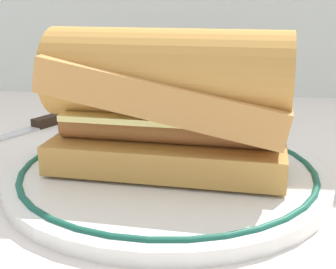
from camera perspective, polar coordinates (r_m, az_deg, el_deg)
The scene contains 4 objects.
ground_plane at distance 0.45m, azimuth 3.37°, elevation -4.93°, with size 1.50×1.50×0.00m, color silver.
plate at distance 0.44m, azimuth -0.00°, elevation -4.68°, with size 0.29×0.29×0.01m.
sausage_sandwich at distance 0.42m, azimuth 0.00°, elevation 4.34°, with size 0.22×0.11×0.12m.
butter_knife at distance 0.62m, azimuth -16.45°, elevation 0.79°, with size 0.09×0.15×0.01m.
Camera 1 is at (0.01, -0.42, 0.17)m, focal length 50.61 mm.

